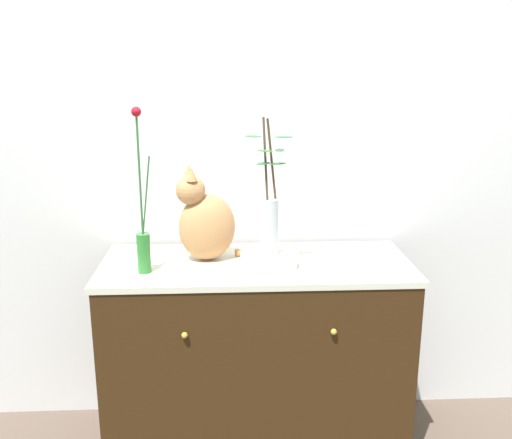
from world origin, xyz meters
name	(u,v)px	position (x,y,z in m)	size (l,w,h in m)	color
wall_back	(252,143)	(0.00, 0.33, 1.30)	(4.40, 0.08, 2.60)	silver
sideboard	(256,356)	(0.00, 0.00, 0.43)	(1.26, 0.53, 0.86)	#301D0C
cat_sitting	(205,222)	(-0.20, 0.05, 1.02)	(0.41, 0.22, 0.39)	#BB804F
vase_slim_green	(143,236)	(-0.44, -0.10, 1.00)	(0.07, 0.05, 0.63)	#2C742F
bowl_porcelain	(269,261)	(0.05, -0.07, 0.88)	(0.23, 0.23, 0.06)	silver
vase_glass_clear	(269,219)	(0.05, -0.07, 1.05)	(0.19, 0.11, 0.53)	silver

